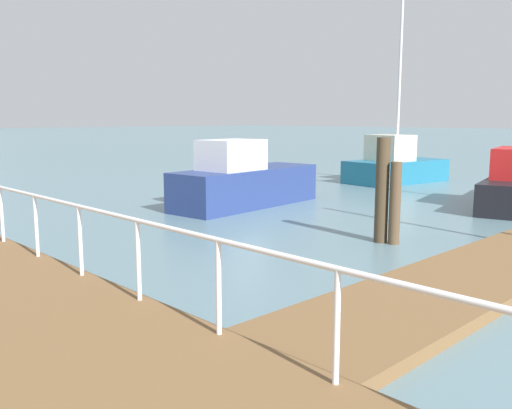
% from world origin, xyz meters
% --- Properties ---
extents(ground_plane, '(300.00, 300.00, 0.00)m').
position_xyz_m(ground_plane, '(0.00, 20.00, 0.00)').
color(ground_plane, slate).
extents(floating_dock, '(12.66, 2.00, 0.18)m').
position_xyz_m(floating_dock, '(2.83, 7.06, 0.09)').
color(floating_dock, brown).
rests_on(floating_dock, ground_plane).
extents(boardwalk_railing, '(0.06, 27.15, 1.08)m').
position_xyz_m(boardwalk_railing, '(-3.15, 9.95, 1.23)').
color(boardwalk_railing, white).
rests_on(boardwalk_railing, boardwalk).
extents(dock_piling_0, '(0.29, 0.29, 2.33)m').
position_xyz_m(dock_piling_0, '(3.51, 9.86, 1.16)').
color(dock_piling_0, '#473826').
rests_on(dock_piling_0, ground_plane).
extents(dock_piling_1, '(0.25, 0.25, 1.81)m').
position_xyz_m(dock_piling_1, '(3.56, 9.55, 0.90)').
color(dock_piling_1, brown).
rests_on(dock_piling_1, ground_plane).
extents(dock_piling_2, '(0.36, 0.36, 1.62)m').
position_xyz_m(dock_piling_2, '(10.32, 9.90, 0.81)').
color(dock_piling_2, '#473826').
rests_on(dock_piling_2, ground_plane).
extents(moored_boat_0, '(5.46, 2.26, 2.10)m').
position_xyz_m(moored_boat_0, '(4.79, 15.72, 0.78)').
color(moored_boat_0, navy).
rests_on(moored_boat_0, ground_plane).
extents(moored_boat_3, '(4.87, 2.73, 7.59)m').
position_xyz_m(moored_boat_3, '(13.96, 16.01, 0.73)').
color(moored_boat_3, '#1E6B8C').
rests_on(moored_boat_3, ground_plane).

